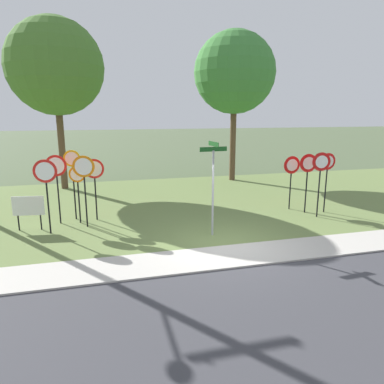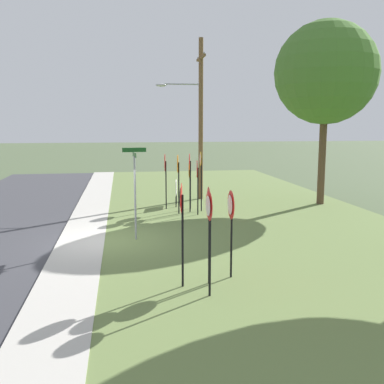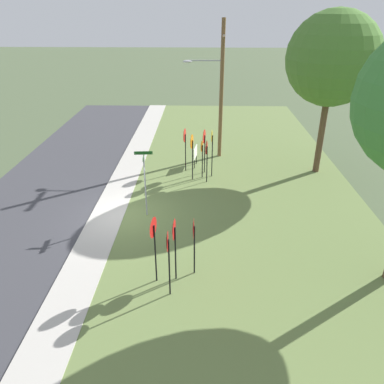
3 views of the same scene
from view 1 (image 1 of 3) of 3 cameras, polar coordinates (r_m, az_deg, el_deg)
ground_plane at (r=11.47m, az=5.40°, el=-8.79°), size 160.00×160.00×0.00m
road_asphalt at (r=7.65m, az=18.72°, el=-21.23°), size 44.00×6.40×0.01m
sidewalk_strip at (r=10.77m, az=6.88°, el=-10.13°), size 44.00×1.60×0.06m
grass_median at (r=16.95m, az=-1.57°, el=-1.54°), size 44.00×12.00×0.04m
stop_sign_near_left at (r=14.43m, az=-18.63°, el=3.30°), size 0.64×0.11×2.75m
stop_sign_near_right at (r=14.13m, az=-15.40°, el=2.52°), size 0.75×0.13×2.42m
stop_sign_far_left at (r=14.07m, az=-20.95°, el=2.76°), size 0.78×0.17×2.63m
stop_sign_far_center at (r=13.31m, az=-16.97°, el=2.61°), size 0.78×0.15×2.65m
stop_sign_far_right at (r=13.94m, az=-17.90°, el=1.43°), size 0.61×0.13×2.21m
stop_sign_center_tall at (r=12.99m, az=-22.45°, el=1.83°), size 0.79×0.13×2.61m
yield_sign_near_left at (r=15.39m, az=18.16°, el=3.52°), size 0.76×0.11×2.49m
yield_sign_near_right at (r=15.73m, az=20.98°, el=3.54°), size 0.70×0.10×2.52m
yield_sign_far_left at (r=15.78m, az=15.74°, el=3.42°), size 0.76×0.10×2.33m
yield_sign_far_right at (r=14.87m, az=20.01°, el=3.48°), size 0.73×0.18×2.62m
street_name_post at (r=11.89m, az=3.40°, el=1.75°), size 0.96×0.81×3.21m
notice_board at (r=13.91m, az=-24.82°, el=-2.29°), size 1.09×0.19×1.25m
oak_tree_left at (r=20.76m, az=-21.11°, el=18.21°), size 4.98×4.98×8.94m
oak_tree_right at (r=22.19m, az=6.86°, el=18.47°), size 4.80×4.80×8.84m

